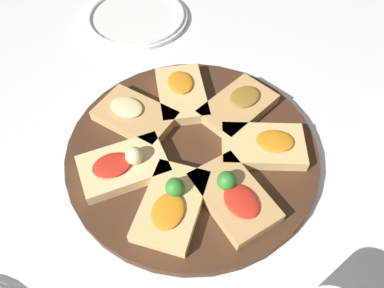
% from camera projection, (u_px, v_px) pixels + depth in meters
% --- Properties ---
extents(ground_plane, '(3.00, 3.00, 0.00)m').
position_uv_depth(ground_plane, '(192.00, 154.00, 0.65)').
color(ground_plane, white).
extents(serving_board, '(0.43, 0.43, 0.02)m').
position_uv_depth(serving_board, '(192.00, 151.00, 0.65)').
color(serving_board, '#422819').
rests_on(serving_board, ground_plane).
extents(focaccia_slice_0, '(0.14, 0.09, 0.04)m').
position_uv_depth(focaccia_slice_0, '(169.00, 204.00, 0.56)').
color(focaccia_slice_0, '#DBB775').
rests_on(focaccia_slice_0, serving_board).
extents(focaccia_slice_1, '(0.16, 0.16, 0.04)m').
position_uv_depth(focaccia_slice_1, '(233.00, 196.00, 0.57)').
color(focaccia_slice_1, tan).
rests_on(focaccia_slice_1, serving_board).
extents(focaccia_slice_2, '(0.11, 0.15, 0.03)m').
position_uv_depth(focaccia_slice_2, '(264.00, 145.00, 0.63)').
color(focaccia_slice_2, '#DBB775').
rests_on(focaccia_slice_2, serving_board).
extents(focaccia_slice_3, '(0.16, 0.14, 0.03)m').
position_uv_depth(focaccia_slice_3, '(238.00, 106.00, 0.68)').
color(focaccia_slice_3, tan).
rests_on(focaccia_slice_3, serving_board).
extents(focaccia_slice_4, '(0.16, 0.13, 0.03)m').
position_uv_depth(focaccia_slice_4, '(181.00, 93.00, 0.70)').
color(focaccia_slice_4, '#DBB775').
rests_on(focaccia_slice_4, serving_board).
extents(focaccia_slice_5, '(0.12, 0.16, 0.03)m').
position_uv_depth(focaccia_slice_5, '(134.00, 115.00, 0.67)').
color(focaccia_slice_5, tan).
rests_on(focaccia_slice_5, serving_board).
extents(focaccia_slice_6, '(0.15, 0.16, 0.04)m').
position_uv_depth(focaccia_slice_6, '(124.00, 165.00, 0.60)').
color(focaccia_slice_6, '#E5C689').
rests_on(focaccia_slice_6, serving_board).
extents(plate_right, '(0.24, 0.24, 0.02)m').
position_uv_depth(plate_right, '(137.00, 17.00, 0.88)').
color(plate_right, white).
rests_on(plate_right, ground_plane).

